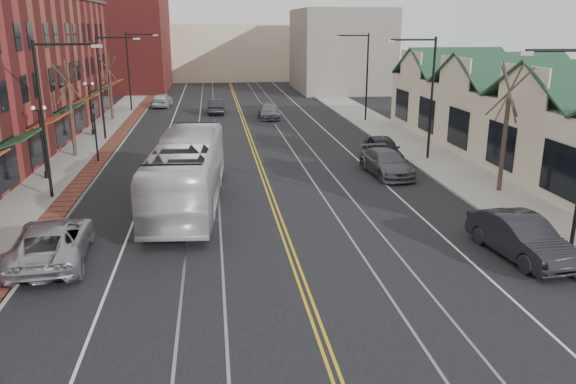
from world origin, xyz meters
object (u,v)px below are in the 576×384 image
object	(u,v)px
parked_suv	(51,242)
transit_bus	(187,172)
parked_car_b	(521,237)
parked_car_a	(518,232)
parked_car_c	(386,163)
parked_car_d	(383,149)

from	to	relation	value
parked_suv	transit_bus	bearing A→B (deg)	-132.68
parked_car_b	parked_car_a	bearing A→B (deg)	58.15
parked_car_b	parked_car_c	xyz separation A→B (m)	(-1.41, 13.05, -0.08)
transit_bus	parked_car_b	size ratio (longest dim) A/B	2.48
transit_bus	parked_suv	xyz separation A→B (m)	(-5.00, -6.51, -0.95)
transit_bus	parked_car_d	xyz separation A→B (m)	(12.65, 8.01, -0.92)
parked_car_a	transit_bus	bearing A→B (deg)	153.45
parked_car_a	parked_suv	bearing A→B (deg)	179.29
parked_suv	parked_car_a	xyz separation A→B (m)	(18.60, -1.20, -0.09)
parked_car_b	parked_car_c	distance (m)	13.12
parked_suv	parked_car_b	size ratio (longest dim) A/B	1.14
transit_bus	parked_car_a	bearing A→B (deg)	154.58
parked_car_a	parked_car_c	bearing A→B (deg)	101.37
parked_suv	parked_car_d	distance (m)	22.85
transit_bus	parked_car_a	world-z (taller)	transit_bus
parked_suv	parked_car_c	bearing A→B (deg)	-151.93
parked_suv	parked_car_b	world-z (taller)	parked_car_b
parked_car_b	parked_car_d	xyz separation A→B (m)	(-0.57, 16.56, 0.01)
parked_car_a	parked_car_d	world-z (taller)	parked_car_d
parked_suv	parked_car_c	distance (m)	20.08
parked_car_b	parked_car_c	size ratio (longest dim) A/B	0.97
transit_bus	parked_car_b	world-z (taller)	transit_bus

